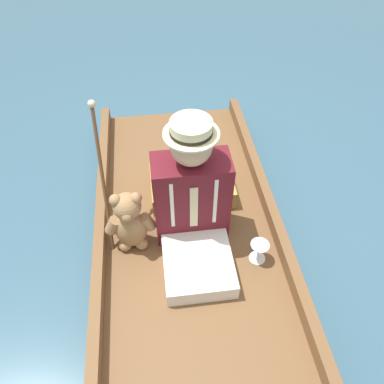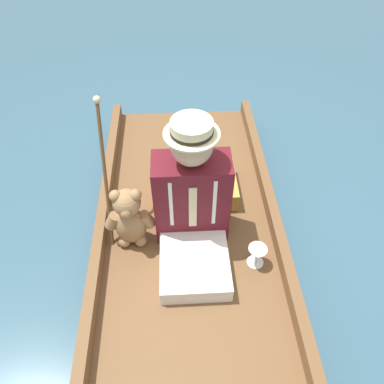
{
  "view_description": "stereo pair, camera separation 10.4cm",
  "coord_description": "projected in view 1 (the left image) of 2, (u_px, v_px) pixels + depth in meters",
  "views": [
    {
      "loc": [
        0.16,
        1.48,
        2.03
      ],
      "look_at": [
        -0.02,
        0.08,
        0.52
      ],
      "focal_mm": 35.0,
      "sensor_mm": 36.0,
      "label": 1
    },
    {
      "loc": [
        0.06,
        1.49,
        2.03
      ],
      "look_at": [
        -0.02,
        0.08,
        0.52
      ],
      "focal_mm": 35.0,
      "sensor_mm": 36.0,
      "label": 2
    }
  ],
  "objects": [
    {
      "name": "teddy_bear",
      "position": [
        130.0,
        222.0,
        2.14
      ],
      "size": [
        0.3,
        0.18,
        0.43
      ],
      "color": "#9E754C",
      "rests_on": "punt_boat"
    },
    {
      "name": "ground_plane",
      "position": [
        188.0,
        237.0,
        2.5
      ],
      "size": [
        16.0,
        16.0,
        0.0
      ],
      "primitive_type": "plane",
      "color": "#385B70"
    },
    {
      "name": "seat_cushion",
      "position": [
        192.0,
        185.0,
        2.53
      ],
      "size": [
        0.54,
        0.38,
        0.13
      ],
      "color": "#B7933D",
      "rests_on": "punt_boat"
    },
    {
      "name": "walking_cane",
      "position": [
        101.0,
        167.0,
        2.08
      ],
      "size": [
        0.04,
        0.41,
        0.8
      ],
      "color": "brown",
      "rests_on": "punt_boat"
    },
    {
      "name": "wine_glass",
      "position": [
        259.0,
        248.0,
        2.13
      ],
      "size": [
        0.11,
        0.11,
        0.14
      ],
      "color": "silver",
      "rests_on": "punt_boat"
    },
    {
      "name": "punt_boat",
      "position": [
        187.0,
        229.0,
        2.44
      ],
      "size": [
        1.14,
        2.41,
        0.25
      ],
      "color": "brown",
      "rests_on": "ground_plane"
    },
    {
      "name": "seated_person",
      "position": [
        193.0,
        203.0,
        2.09
      ],
      "size": [
        0.43,
        0.65,
        0.82
      ],
      "rotation": [
        0.0,
        0.0,
        0.15
      ],
      "color": "white",
      "rests_on": "punt_boat"
    }
  ]
}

